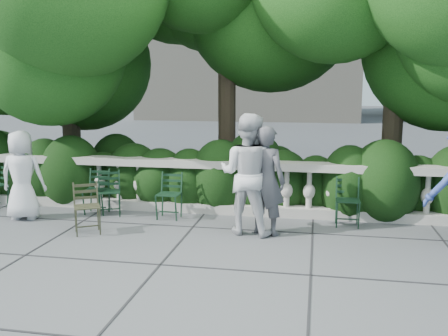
% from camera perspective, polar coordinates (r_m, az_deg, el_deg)
% --- Properties ---
extents(ground, '(90.00, 90.00, 0.00)m').
position_cam_1_polar(ground, '(7.68, -1.40, -8.64)').
color(ground, '#494B50').
rests_on(ground, ground).
extents(balustrade, '(12.00, 0.44, 1.00)m').
position_cam_1_polar(balustrade, '(9.26, 0.92, -2.30)').
color(balustrade, '#9E998E').
rests_on(balustrade, ground).
extents(shrub_hedge, '(15.00, 2.60, 1.70)m').
position_cam_1_polar(shrub_hedge, '(10.52, 2.02, -3.53)').
color(shrub_hedge, black).
rests_on(shrub_hedge, ground).
extents(tree_canopy, '(15.04, 6.52, 6.78)m').
position_cam_1_polar(tree_canopy, '(10.46, 6.24, 18.19)').
color(tree_canopy, '#3F3023').
rests_on(tree_canopy, ground).
extents(chair_b, '(0.59, 0.61, 0.84)m').
position_cam_1_polar(chair_b, '(9.33, -12.93, -5.53)').
color(chair_b, black).
rests_on(chair_b, ground).
extents(chair_c, '(0.46, 0.50, 0.84)m').
position_cam_1_polar(chair_c, '(9.54, -14.63, -5.26)').
color(chair_c, black).
rests_on(chair_c, ground).
extents(chair_d, '(0.45, 0.49, 0.84)m').
position_cam_1_polar(chair_d, '(8.96, -6.56, -5.98)').
color(chair_d, black).
rests_on(chair_d, ground).
extents(chair_f, '(0.45, 0.49, 0.84)m').
position_cam_1_polar(chair_f, '(8.70, 13.90, -6.70)').
color(chair_f, black).
rests_on(chair_f, ground).
extents(chair_weathered, '(0.62, 0.64, 0.84)m').
position_cam_1_polar(chair_weathered, '(8.33, -15.18, -7.50)').
color(chair_weathered, black).
rests_on(chair_weathered, ground).
extents(person_businessman, '(0.84, 0.61, 1.59)m').
position_cam_1_polar(person_businessman, '(9.54, -22.07, -0.77)').
color(person_businessman, silver).
rests_on(person_businessman, ground).
extents(person_woman_grey, '(0.75, 0.63, 1.76)m').
position_cam_1_polar(person_woman_grey, '(7.97, 4.85, -1.43)').
color(person_woman_grey, '#46464C').
rests_on(person_woman_grey, ground).
extents(person_casual_man, '(1.07, 0.90, 1.94)m').
position_cam_1_polar(person_casual_man, '(8.00, 2.71, -0.70)').
color(person_casual_man, silver).
rests_on(person_casual_man, ground).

